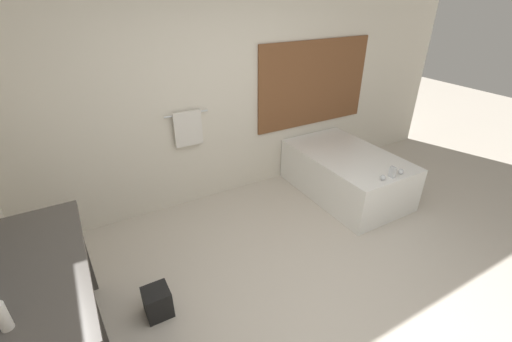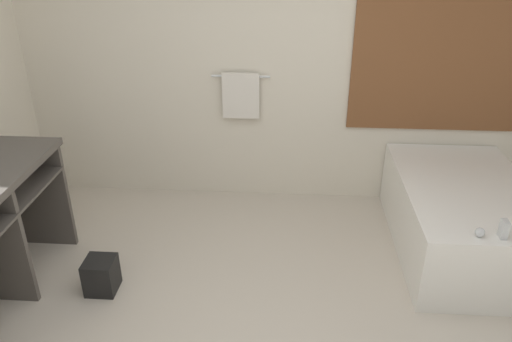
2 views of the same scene
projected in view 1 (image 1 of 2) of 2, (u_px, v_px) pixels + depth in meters
ground_plane at (325, 319)px, 2.78m from camera, size 16.00×16.00×0.00m
wall_back_with_blinds at (212, 91)px, 3.86m from camera, size 7.40×0.13×2.70m
vanity_counter at (38, 300)px, 2.13m from camera, size 0.66×1.38×0.92m
bathtub at (346, 171)px, 4.36m from camera, size 0.96×1.55×0.68m
soap_dispenser at (2, 316)px, 1.62m from camera, size 0.06×0.06×0.19m
waste_bin at (158, 302)px, 2.78m from camera, size 0.21×0.21×0.25m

